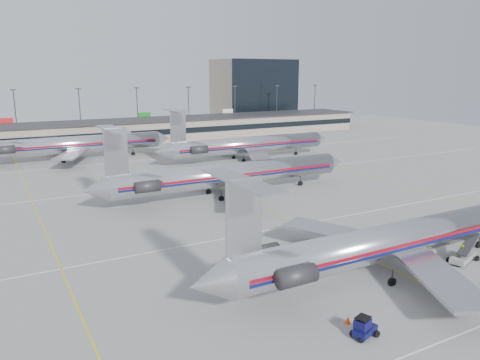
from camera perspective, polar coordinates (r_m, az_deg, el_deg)
ground at (r=55.87m, az=13.14°, el=-8.18°), size 260.00×260.00×0.00m
apron_markings at (r=63.16m, az=7.09°, el=-5.43°), size 160.00×0.15×0.02m
terminal at (r=141.89m, az=-14.17°, el=5.80°), size 162.00×17.00×6.25m
light_mast_row at (r=154.93m, az=-15.63°, el=8.31°), size 163.60×0.40×15.28m
distant_building at (r=192.96m, az=1.62°, el=10.76°), size 30.00×20.00×25.00m
jet_foreground at (r=49.50m, az=17.89°, el=-7.05°), size 45.03×26.51×11.79m
jet_second_row at (r=76.41m, az=-1.76°, el=0.67°), size 47.13×27.75×12.34m
jet_third_row at (r=108.42m, az=0.77°, el=4.33°), size 45.23×27.82×12.37m
jet_back_row at (r=114.73m, az=-19.97°, el=4.09°), size 46.62×28.67×12.75m
tug_left at (r=38.61m, az=14.87°, el=-17.03°), size 2.37×1.70×1.74m
cart_outer at (r=48.10m, az=26.01°, el=-12.06°), size 2.03×1.58×1.03m
belt_loader at (r=56.18m, az=25.60°, el=-8.28°), size 5.04×2.72×2.58m
ramp_worker_near at (r=53.69m, az=22.58°, el=-8.81°), size 0.63×0.71×1.65m
ramp_worker_far at (r=55.95m, az=25.45°, el=-8.07°), size 1.17×1.11×1.90m
cone_left at (r=40.37m, az=13.01°, el=-16.26°), size 0.62×0.62×0.66m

